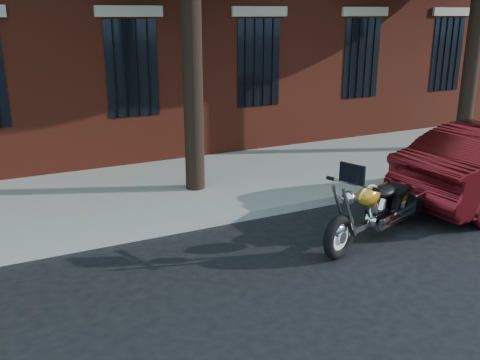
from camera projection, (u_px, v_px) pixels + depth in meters
name	position (u px, v px, depth m)	size (l,w,h in m)	color
ground	(240.00, 261.00, 7.48)	(120.00, 120.00, 0.00)	black
curb	(202.00, 223.00, 8.63)	(40.00, 0.16, 0.15)	gray
sidewalk	(164.00, 190.00, 10.24)	(40.00, 3.60, 0.15)	gray
motorcycle	(379.00, 209.00, 8.14)	(2.62, 1.29, 1.34)	black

